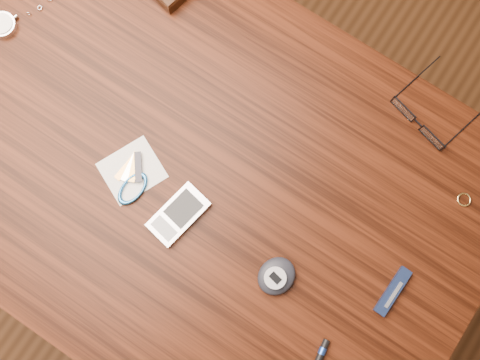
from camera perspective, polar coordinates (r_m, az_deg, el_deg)
The scene contains 9 objects.
ground at distance 1.63m, azimuth -2.73°, elevation -4.23°, with size 3.80×3.80×0.00m, color #472814.
desk at distance 0.99m, azimuth -4.49°, elevation -0.23°, with size 1.00×0.70×0.75m.
eyeglasses at distance 0.94m, azimuth 18.67°, elevation 5.99°, with size 0.14×0.15×0.03m.
gold_ring at distance 0.95m, azimuth 22.78°, elevation -1.94°, with size 0.02×0.02×0.00m, color tan.
pocket_watch at distance 1.05m, azimuth -23.52°, elevation 15.35°, with size 0.09×0.34×0.01m.
pda_phone at distance 0.87m, azimuth -6.57°, elevation -3.67°, with size 0.07×0.11×0.02m.
pedometer at distance 0.86m, azimuth 3.91°, elevation -10.20°, with size 0.07×0.07×0.03m.
notepad_keys at distance 0.89m, azimuth -11.41°, elevation 0.07°, with size 0.11×0.12×0.01m.
pocket_knife at distance 0.89m, azimuth 15.98°, elevation -11.35°, with size 0.02×0.08×0.01m.
Camera 1 is at (0.16, -0.10, 1.62)m, focal length 40.00 mm.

